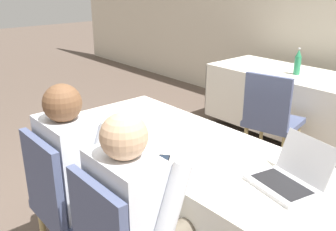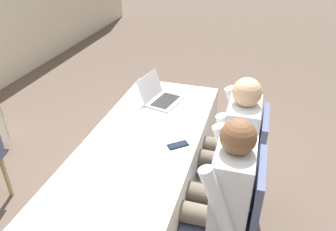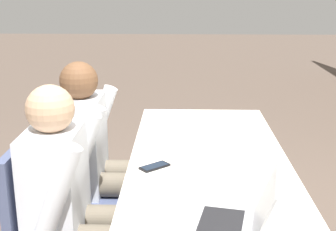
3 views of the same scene
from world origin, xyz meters
name	(u,v)px [view 2 (image 2 of 3)]	position (x,y,z in m)	size (l,w,h in m)	color
ground_plane	(144,215)	(0.00, 0.00, 0.00)	(24.00, 24.00, 0.00)	brown
conference_table_near	(142,161)	(0.00, 0.00, 0.56)	(2.00, 0.79, 0.73)	white
laptop	(160,97)	(0.61, 0.05, 0.78)	(0.36, 0.36, 0.22)	#B7B7BC
cell_phone	(178,145)	(0.03, -0.26, 0.74)	(0.14, 0.15, 0.01)	black
paper_beside_laptop	(77,225)	(-0.79, 0.05, 0.73)	(0.26, 0.33, 0.00)	white
paper_centre_table	(148,163)	(-0.20, -0.13, 0.73)	(0.24, 0.32, 0.00)	white
chair_near_left	(232,213)	(-0.28, -0.70, 0.52)	(0.44, 0.44, 0.93)	tan
chair_near_right	(241,160)	(0.28, -0.70, 0.52)	(0.44, 0.44, 0.93)	tan
person_checkered_shirt	(218,191)	(-0.28, -0.60, 0.68)	(0.50, 0.52, 1.19)	#665B4C
person_white_shirt	(229,140)	(0.28, -0.60, 0.68)	(0.50, 0.52, 1.19)	#665B4C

